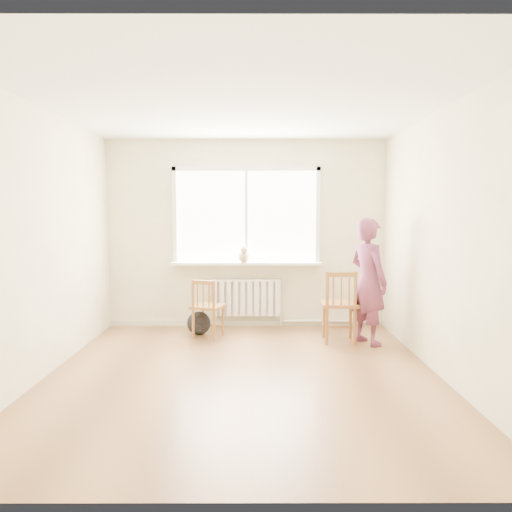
{
  "coord_description": "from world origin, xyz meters",
  "views": [
    {
      "loc": [
        0.12,
        -4.97,
        1.66
      ],
      "look_at": [
        0.14,
        1.2,
        1.12
      ],
      "focal_mm": 35.0,
      "sensor_mm": 36.0,
      "label": 1
    }
  ],
  "objects_px": {
    "cat": "(244,255)",
    "person": "(368,281)",
    "chair_right": "(340,306)",
    "backpack": "(199,323)",
    "chair_left": "(207,309)"
  },
  "relations": [
    {
      "from": "chair_right",
      "to": "cat",
      "type": "distance_m",
      "value": 1.57
    },
    {
      "from": "chair_left",
      "to": "person",
      "type": "height_order",
      "value": "person"
    },
    {
      "from": "person",
      "to": "backpack",
      "type": "xyz_separation_m",
      "value": [
        -2.19,
        0.46,
        -0.63
      ]
    },
    {
      "from": "chair_left",
      "to": "backpack",
      "type": "height_order",
      "value": "chair_left"
    },
    {
      "from": "backpack",
      "to": "person",
      "type": "bearing_deg",
      "value": -11.96
    },
    {
      "from": "backpack",
      "to": "chair_right",
      "type": "bearing_deg",
      "value": -12.49
    },
    {
      "from": "cat",
      "to": "person",
      "type": "bearing_deg",
      "value": -32.85
    },
    {
      "from": "chair_right",
      "to": "backpack",
      "type": "relative_size",
      "value": 2.88
    },
    {
      "from": "person",
      "to": "chair_right",
      "type": "bearing_deg",
      "value": 51.42
    },
    {
      "from": "chair_right",
      "to": "chair_left",
      "type": "bearing_deg",
      "value": -5.34
    },
    {
      "from": "backpack",
      "to": "cat",
      "type": "bearing_deg",
      "value": 30.82
    },
    {
      "from": "person",
      "to": "backpack",
      "type": "relative_size",
      "value": 4.95
    },
    {
      "from": "cat",
      "to": "backpack",
      "type": "bearing_deg",
      "value": -154.59
    },
    {
      "from": "chair_left",
      "to": "chair_right",
      "type": "xyz_separation_m",
      "value": [
        1.71,
        -0.22,
        0.07
      ]
    },
    {
      "from": "chair_right",
      "to": "person",
      "type": "distance_m",
      "value": 0.48
    }
  ]
}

